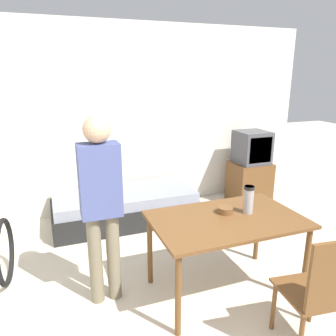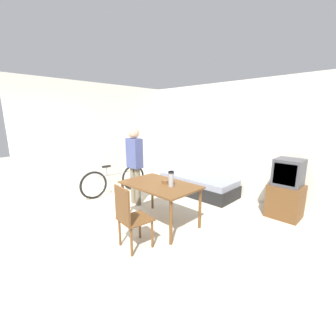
# 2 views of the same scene
# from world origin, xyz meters

# --- Properties ---
(wall_back) EXTENTS (5.51, 0.06, 2.70)m
(wall_back) POSITION_xyz_m (0.00, 3.53, 1.35)
(wall_back) COLOR silver
(wall_back) RESTS_ON ground_plane
(daybed) EXTENTS (1.95, 0.86, 0.44)m
(daybed) POSITION_xyz_m (-0.32, 2.99, 0.22)
(daybed) COLOR black
(daybed) RESTS_ON ground_plane
(tv) EXTENTS (0.58, 0.51, 1.15)m
(tv) POSITION_xyz_m (1.73, 3.03, 0.53)
(tv) COLOR brown
(tv) RESTS_ON ground_plane
(dining_table) EXTENTS (1.35, 0.85, 0.75)m
(dining_table) POSITION_xyz_m (0.21, 1.17, 0.67)
(dining_table) COLOR brown
(dining_table) RESTS_ON ground_plane
(wooden_chair) EXTENTS (0.48, 0.48, 0.97)m
(wooden_chair) POSITION_xyz_m (0.47, 0.30, 0.54)
(wooden_chair) COLOR brown
(wooden_chair) RESTS_ON ground_plane
(person_standing) EXTENTS (0.34, 0.23, 1.68)m
(person_standing) POSITION_xyz_m (-0.86, 1.44, 0.98)
(person_standing) COLOR #6B604C
(person_standing) RESTS_ON ground_plane
(thermos_flask) EXTENTS (0.09, 0.09, 0.26)m
(thermos_flask) POSITION_xyz_m (0.45, 1.20, 0.90)
(thermos_flask) COLOR #99999E
(thermos_flask) RESTS_ON dining_table
(mate_bowl) EXTENTS (0.14, 0.14, 0.06)m
(mate_bowl) POSITION_xyz_m (0.25, 1.27, 0.78)
(mate_bowl) COLOR brown
(mate_bowl) RESTS_ON dining_table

